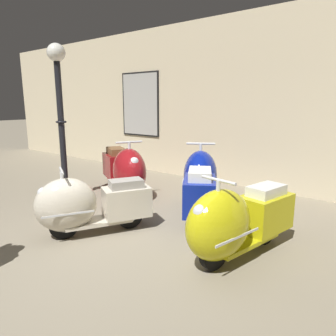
{
  "coord_description": "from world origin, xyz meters",
  "views": [
    {
      "loc": [
        2.84,
        -2.32,
        1.82
      ],
      "look_at": [
        -0.1,
        1.45,
        0.8
      ],
      "focal_mm": 33.04,
      "sensor_mm": 36.0,
      "label": 1
    }
  ],
  "objects": [
    {
      "name": "scooter_2",
      "position": [
        0.18,
        1.98,
        0.51
      ],
      "size": [
        1.41,
        1.85,
        1.13
      ],
      "rotation": [
        0.0,
        0.0,
        2.12
      ],
      "color": "black",
      "rests_on": "ground"
    },
    {
      "name": "scooter_3",
      "position": [
        1.39,
        0.79,
        0.47
      ],
      "size": [
        0.82,
        1.75,
        1.03
      ],
      "rotation": [
        0.0,
        0.0,
        -1.78
      ],
      "color": "black",
      "rests_on": "ground"
    },
    {
      "name": "scooter_1",
      "position": [
        -0.54,
        0.17,
        0.44
      ],
      "size": [
        1.15,
        1.59,
        0.96
      ],
      "rotation": [
        0.0,
        0.0,
        -2.07
      ],
      "color": "black",
      "rests_on": "ground"
    },
    {
      "name": "showroom_back_wall",
      "position": [
        0.12,
        3.96,
        1.81
      ],
      "size": [
        18.0,
        0.63,
        3.61
      ],
      "color": "beige",
      "rests_on": "ground"
    },
    {
      "name": "lamppost",
      "position": [
        -2.17,
        0.95,
        1.66
      ],
      "size": [
        0.32,
        0.32,
        2.82
      ],
      "color": "black",
      "rests_on": "ground"
    },
    {
      "name": "scooter_0",
      "position": [
        -1.46,
        1.83,
        0.51
      ],
      "size": [
        1.86,
        1.34,
        1.12
      ],
      "rotation": [
        0.0,
        0.0,
        -0.5
      ],
      "color": "black",
      "rests_on": "ground"
    },
    {
      "name": "ground_plane",
      "position": [
        0.0,
        0.0,
        0.0
      ],
      "size": [
        60.0,
        60.0,
        0.0
      ],
      "primitive_type": "plane",
      "color": "gray"
    }
  ]
}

